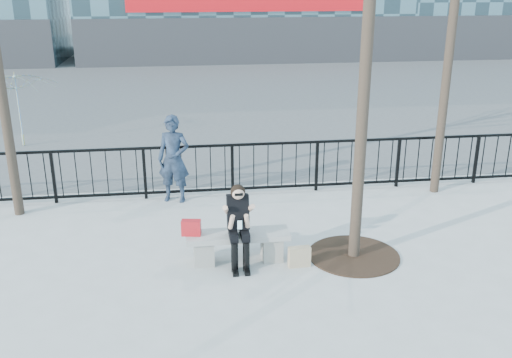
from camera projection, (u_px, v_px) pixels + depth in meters
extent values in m
plane|color=#999894|center=(238.00, 260.00, 9.22)|extent=(120.00, 120.00, 0.00)
cube|color=#474747|center=(200.00, 90.00, 23.24)|extent=(60.00, 23.00, 0.01)
cube|color=black|center=(222.00, 145.00, 11.67)|extent=(14.00, 0.05, 0.05)
cube|color=black|center=(223.00, 189.00, 11.99)|extent=(14.00, 0.05, 0.05)
cube|color=#2D2D30|center=(251.00, 41.00, 29.73)|extent=(18.00, 0.08, 2.40)
cube|color=#B90C12|center=(251.00, 1.00, 29.00)|extent=(12.60, 0.12, 1.00)
cylinder|color=black|center=(369.00, 20.00, 8.12)|extent=(0.18, 0.18, 7.50)
cylinder|color=black|center=(453.00, 23.00, 11.06)|extent=(0.18, 0.18, 7.00)
cylinder|color=black|center=(354.00, 255.00, 9.37)|extent=(1.50, 1.50, 0.02)
cube|color=slate|center=(204.00, 251.00, 9.09)|extent=(0.32, 0.38, 0.40)
cube|color=slate|center=(272.00, 247.00, 9.23)|extent=(0.32, 0.38, 0.40)
cube|color=gray|center=(238.00, 235.00, 9.08)|extent=(1.65, 0.46, 0.09)
cube|color=red|center=(191.00, 228.00, 8.95)|extent=(0.32, 0.19, 0.25)
cube|color=#CEB392|center=(299.00, 257.00, 8.99)|extent=(0.36, 0.15, 0.33)
imported|color=black|center=(174.00, 159.00, 11.42)|extent=(0.75, 0.60, 1.78)
imported|color=gold|center=(18.00, 110.00, 15.12)|extent=(2.90, 2.92, 2.02)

